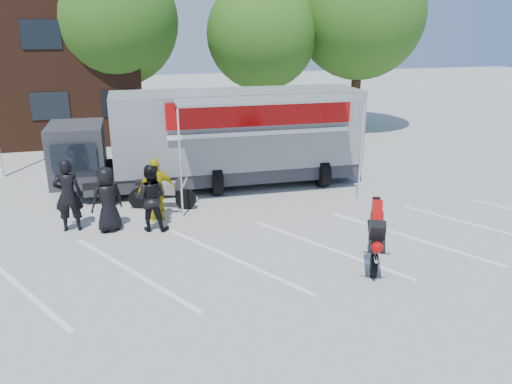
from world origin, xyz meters
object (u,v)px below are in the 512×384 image
tree_left (113,21)px  spectator_leather_a (107,199)px  transporter_truck (225,185)px  parked_motorcycle (163,208)px  tree_mid (262,34)px  tree_right (360,15)px  spectator_leather_c (151,198)px  stunt_bike_rider (372,264)px  spectator_leather_b (68,195)px  spectator_hivis (157,190)px

tree_left → spectator_leather_a: bearing=-93.1°
transporter_truck → parked_motorcycle: size_ratio=4.86×
tree_left → parked_motorcycle: (0.91, -10.99, -5.57)m
tree_mid → tree_right: 5.11m
transporter_truck → spectator_leather_c: bearing=-127.4°
spectator_leather_a → stunt_bike_rider: bearing=126.2°
tree_left → tree_mid: bearing=-8.1°
tree_mid → spectator_leather_a: (-7.66, -11.34, -4.05)m
transporter_truck → spectator_leather_c: size_ratio=5.56×
parked_motorcycle → spectator_leather_c: 1.91m
tree_right → parked_motorcycle: tree_right is taller
stunt_bike_rider → spectator_leather_a: (-5.94, 3.81, 0.90)m
stunt_bike_rider → spectator_leather_a: bearing=173.1°
parked_motorcycle → spectator_leather_c: bearing=-176.3°
tree_mid → spectator_leather_c: (-6.52, -11.61, -4.02)m
tree_left → spectator_leather_b: bearing=-97.9°
tree_left → spectator_leather_a: size_ratio=4.83×
spectator_leather_b → spectator_leather_a: bearing=168.0°
stunt_bike_rider → tree_right: bearing=91.1°
tree_mid → stunt_bike_rider: 16.03m
spectator_leather_a → spectator_leather_b: size_ratio=0.89×
spectator_leather_b → spectator_hivis: spectator_leather_b is taller
spectator_leather_c → tree_left: bearing=-69.8°
spectator_leather_a → spectator_leather_b: (-1.00, 0.30, 0.11)m
transporter_truck → tree_right: bearing=42.5°
tree_left → tree_right: tree_right is taller
spectator_leather_b → spectator_hivis: size_ratio=1.10×
tree_left → stunt_bike_rider: (5.28, -16.15, -5.57)m
transporter_truck → parked_motorcycle: transporter_truck is taller
transporter_truck → stunt_bike_rider: bearing=-72.6°
stunt_bike_rider → spectator_leather_b: spectator_leather_b is taller
spectator_leather_c → spectator_hivis: spectator_leather_c is taller
spectator_leather_b → spectator_leather_c: 2.22m
parked_motorcycle → stunt_bike_rider: stunt_bike_rider is taller
spectator_leather_c → transporter_truck: bearing=-110.8°
tree_mid → stunt_bike_rider: bearing=-96.5°
spectator_leather_c → spectator_leather_b: bearing=3.3°
tree_mid → tree_left: bearing=171.9°
tree_right → transporter_truck: 13.01m
tree_right → transporter_truck: size_ratio=0.89×
spectator_leather_b → spectator_leather_c: spectator_leather_b is taller
tree_right → spectator_leather_c: size_ratio=4.94×
parked_motorcycle → spectator_hivis: spectator_hivis is taller
tree_left → tree_mid: size_ratio=1.13×
tree_mid → parked_motorcycle: tree_mid is taller
tree_right → spectator_leather_a: 17.40m
tree_right → spectator_hivis: tree_right is taller
spectator_leather_b → spectator_hivis: (2.36, 0.12, -0.09)m
tree_mid → spectator_hivis: tree_mid is taller
parked_motorcycle → stunt_bike_rider: (4.37, -5.16, 0.00)m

